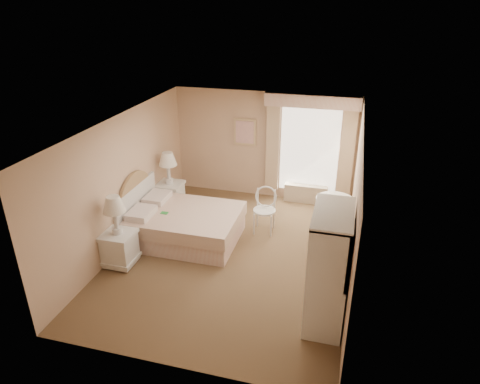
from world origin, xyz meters
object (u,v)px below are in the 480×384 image
(round_table, at_px, (334,211))
(armoire, at_px, (328,277))
(nightstand_far, at_px, (170,189))
(nightstand_near, at_px, (118,240))
(bed, at_px, (181,223))
(cafe_chair, at_px, (265,206))

(round_table, height_order, armoire, armoire)
(nightstand_far, relative_size, armoire, 0.75)
(nightstand_near, xyz_separation_m, nightstand_far, (-0.00, 2.25, 0.01))
(nightstand_near, relative_size, round_table, 1.68)
(bed, xyz_separation_m, armoire, (2.94, -1.60, 0.40))
(armoire, bearing_deg, nightstand_near, 172.33)
(round_table, relative_size, cafe_chair, 0.84)
(bed, bearing_deg, cafe_chair, 26.92)
(nightstand_far, distance_m, round_table, 3.59)
(bed, relative_size, round_table, 2.66)
(bed, bearing_deg, armoire, -28.67)
(armoire, bearing_deg, cafe_chair, 120.83)
(nightstand_near, distance_m, armoire, 3.69)
(armoire, bearing_deg, nightstand_far, 143.13)
(bed, xyz_separation_m, cafe_chair, (1.52, 0.77, 0.20))
(bed, bearing_deg, nightstand_near, -122.78)
(nightstand_far, xyz_separation_m, round_table, (3.59, -0.18, 0.02))
(armoire, bearing_deg, bed, 151.33)
(nightstand_far, bearing_deg, nightstand_near, -90.00)
(nightstand_far, xyz_separation_m, armoire, (3.65, -2.74, 0.24))
(nightstand_near, xyz_separation_m, round_table, (3.59, 2.07, 0.03))
(bed, height_order, nightstand_near, nightstand_near)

